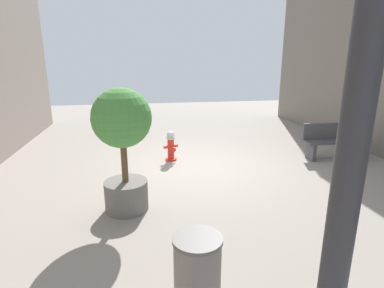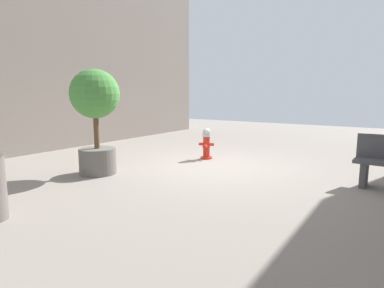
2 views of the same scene
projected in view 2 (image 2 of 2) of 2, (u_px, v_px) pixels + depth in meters
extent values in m
plane|color=gray|center=(216.00, 166.00, 7.52)|extent=(23.40, 23.40, 0.00)
cylinder|color=red|center=(206.00, 158.00, 8.43)|extent=(0.30, 0.30, 0.05)
cylinder|color=red|center=(206.00, 147.00, 8.39)|extent=(0.17, 0.17, 0.53)
cylinder|color=silver|center=(207.00, 135.00, 8.34)|extent=(0.22, 0.22, 0.06)
sphere|color=silver|center=(207.00, 132.00, 8.33)|extent=(0.20, 0.20, 0.20)
cylinder|color=red|center=(211.00, 144.00, 8.34)|extent=(0.15, 0.11, 0.08)
cylinder|color=red|center=(202.00, 144.00, 8.41)|extent=(0.15, 0.11, 0.08)
cylinder|color=red|center=(205.00, 147.00, 8.24)|extent=(0.14, 0.16, 0.10)
cube|color=#4C4C51|center=(364.00, 174.00, 5.87)|extent=(0.11, 0.40, 0.45)
cylinder|color=slate|center=(98.00, 161.00, 6.81)|extent=(0.76, 0.76, 0.54)
cylinder|color=brown|center=(96.00, 129.00, 6.71)|extent=(0.11, 0.11, 0.83)
sphere|color=#4C9342|center=(95.00, 94.00, 6.60)|extent=(1.01, 1.01, 1.01)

